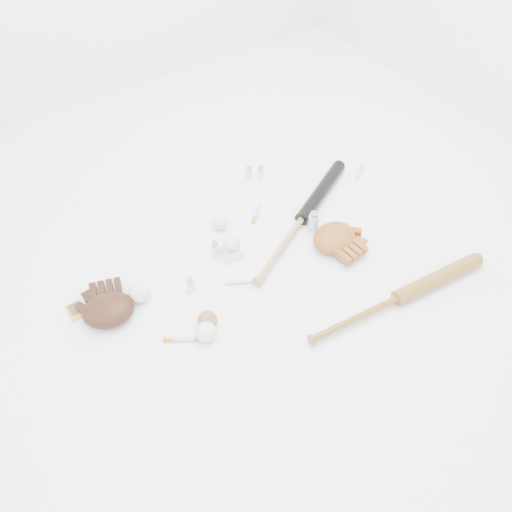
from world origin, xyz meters
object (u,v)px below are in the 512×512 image
glove_dark (108,310)px  bat_wood (398,298)px  pedestal (232,251)px  bat_dark (302,218)px

glove_dark → bat_wood: bearing=-13.1°
bat_wood → pedestal: (-0.39, 0.55, -0.01)m
pedestal → bat_wood: bearing=-54.5°
glove_dark → pedestal: glove_dark is taller
bat_dark → glove_dark: 0.88m
bat_wood → glove_dark: 1.07m
bat_wood → glove_dark: (-0.92, 0.54, 0.01)m
glove_dark → pedestal: (0.53, 0.00, -0.02)m
pedestal → bat_dark: bearing=-2.6°
bat_wood → glove_dark: bearing=155.0°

